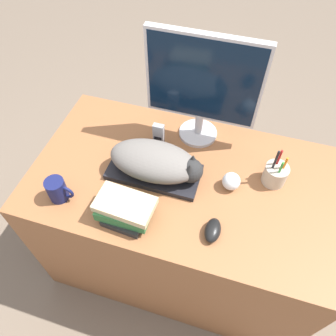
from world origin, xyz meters
The scene contains 11 objects.
ground_plane centered at (0.00, 0.00, 0.00)m, with size 12.00×12.00×0.00m, color #6B5B4C.
desk centered at (0.00, 0.36, 0.39)m, with size 1.27×0.73×0.78m.
keyboard centered at (-0.12, 0.35, 0.79)m, with size 0.38×0.18×0.02m.
cat centered at (-0.10, 0.35, 0.86)m, with size 0.38×0.20×0.12m.
monitor centered at (0.00, 0.62, 1.06)m, with size 0.46×0.17×0.50m.
computer_mouse centered at (0.17, 0.15, 0.80)m, with size 0.06×0.10×0.04m.
coffee_mug centered at (-0.44, 0.13, 0.83)m, with size 0.11×0.08×0.10m.
pen_cup centered at (0.36, 0.46, 0.82)m, with size 0.09×0.09×0.18m.
baseball centered at (0.20, 0.38, 0.81)m, with size 0.07×0.07×0.07m.
phone centered at (-0.15, 0.50, 0.84)m, with size 0.05×0.03×0.13m.
book_stack centered at (-0.16, 0.13, 0.83)m, with size 0.22×0.16×0.10m.
Camera 1 is at (0.18, -0.42, 1.87)m, focal length 35.00 mm.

